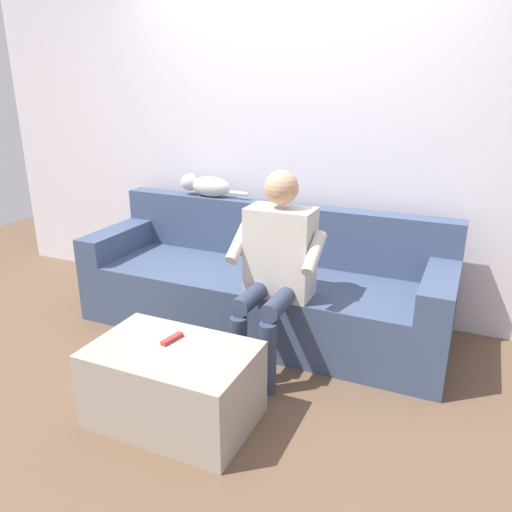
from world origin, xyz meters
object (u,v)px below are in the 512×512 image
cat_on_backrest (206,185)px  coffee_table (173,384)px  remote_red (172,339)px  couch (263,288)px  person_solo_seated (276,261)px

cat_on_backrest → coffee_table: bearing=112.6°
remote_red → cat_on_backrest: bearing=-146.6°
couch → remote_red: size_ratio=18.54×
couch → person_solo_seated: 0.62m
couch → person_solo_seated: size_ratio=2.12×
person_solo_seated → remote_red: 0.79m
couch → remote_red: 1.10m
couch → cat_on_backrest: 0.92m
couch → cat_on_backrest: bearing=-25.3°
coffee_table → cat_on_backrest: (0.61, -1.45, 0.72)m
couch → person_solo_seated: person_solo_seated is taller
person_solo_seated → remote_red: bearing=66.2°
person_solo_seated → coffee_table: bearing=70.9°
coffee_table → person_solo_seated: size_ratio=0.69×
cat_on_backrest → remote_red: size_ratio=4.12×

